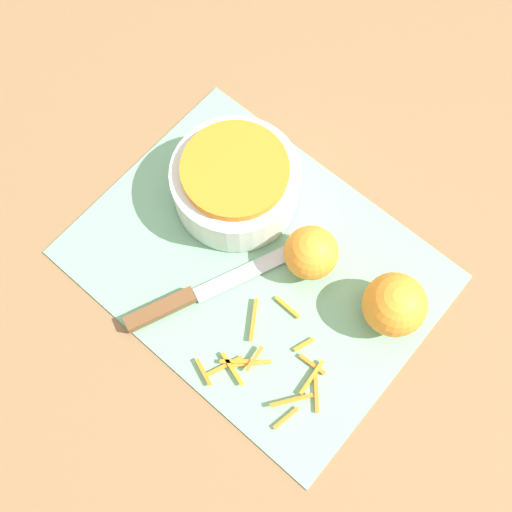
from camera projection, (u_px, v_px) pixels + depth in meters
ground_plane at (256, 265)px, 0.83m from camera, size 4.00×4.00×0.00m
cutting_board at (256, 264)px, 0.83m from camera, size 0.48×0.36×0.01m
bowl_speckled at (236, 182)px, 0.82m from camera, size 0.18×0.18×0.08m
knife at (183, 299)px, 0.80m from camera, size 0.12×0.25×0.02m
orange_left at (311, 253)px, 0.79m from camera, size 0.07×0.07×0.07m
orange_right at (395, 305)px, 0.76m from camera, size 0.08×0.08×0.08m
peel_pile at (269, 365)px, 0.77m from camera, size 0.16×0.15×0.01m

